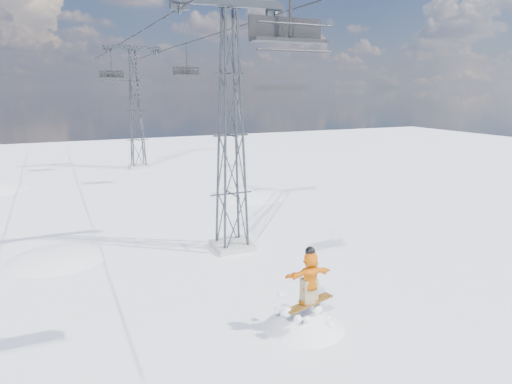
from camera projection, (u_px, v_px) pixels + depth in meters
ground at (299, 329)px, 14.76m from camera, size 120.00×120.00×0.00m
snow_terrain at (99, 325)px, 33.89m from camera, size 39.00×37.00×22.00m
lift_tower_near at (231, 136)px, 20.98m from camera, size 5.20×1.80×11.43m
lift_tower_far at (136, 111)px, 43.20m from camera, size 5.20×1.80×11.43m
haul_cables at (167, 38)px, 30.00m from camera, size 4.46×51.00×0.06m
snowboarder_jump at (303, 371)px, 15.26m from camera, size 4.40×4.40×6.82m
lift_chair_near at (289, 32)px, 10.76m from camera, size 1.93×0.56×2.40m
lift_chair_mid at (187, 72)px, 34.22m from camera, size 2.04×0.59×2.53m
lift_chair_far at (112, 75)px, 39.97m from camera, size 2.12×0.61×2.63m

